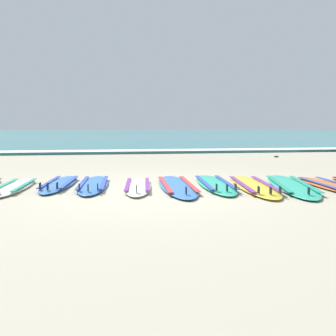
{
  "coord_description": "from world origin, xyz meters",
  "views": [
    {
      "loc": [
        -0.55,
        -5.84,
        1.12
      ],
      "look_at": [
        0.43,
        1.15,
        0.25
      ],
      "focal_mm": 37.32,
      "sensor_mm": 36.0,
      "label": 1
    }
  ],
  "objects": [
    {
      "name": "surfboard_7",
      "position": [
        1.84,
        0.08,
        0.04
      ],
      "size": [
        0.87,
        2.49,
        0.18
      ],
      "color": "yellow",
      "rests_on": "ground"
    },
    {
      "name": "ground_plane",
      "position": [
        0.0,
        0.0,
        0.0
      ],
      "size": [
        80.0,
        80.0,
        0.0
      ],
      "primitive_type": "plane",
      "color": "#B7AD93"
    },
    {
      "name": "surfboard_1",
      "position": [
        -2.4,
        0.55,
        0.04
      ],
      "size": [
        0.54,
        1.95,
        0.18
      ],
      "color": "silver",
      "rests_on": "ground"
    },
    {
      "name": "surfboard_3",
      "position": [
        -1.03,
        0.61,
        0.04
      ],
      "size": [
        0.59,
        2.14,
        0.18
      ],
      "color": "#3875CC",
      "rests_on": "ground"
    },
    {
      "name": "wave_foam_strip",
      "position": [
        0.0,
        8.25,
        0.06
      ],
      "size": [
        80.0,
        1.12,
        0.11
      ],
      "primitive_type": "cube",
      "color": "white",
      "rests_on": "ground"
    },
    {
      "name": "sea",
      "position": [
        0.0,
        37.69,
        0.05
      ],
      "size": [
        80.0,
        60.0,
        0.1
      ],
      "primitive_type": "cube",
      "color": "teal",
      "rests_on": "ground"
    },
    {
      "name": "surfboard_2",
      "position": [
        -1.66,
        0.77,
        0.04
      ],
      "size": [
        0.65,
        2.04,
        0.18
      ],
      "color": "#3875CC",
      "rests_on": "ground"
    },
    {
      "name": "surfboard_4",
      "position": [
        -0.24,
        0.32,
        0.04
      ],
      "size": [
        0.62,
        1.96,
        0.18
      ],
      "color": "silver",
      "rests_on": "ground"
    },
    {
      "name": "surfboard_6",
      "position": [
        1.19,
        0.35,
        0.04
      ],
      "size": [
        0.69,
        2.3,
        0.18
      ],
      "color": "#2DB793",
      "rests_on": "ground"
    },
    {
      "name": "surfboard_9",
      "position": [
        3.2,
        -0.08,
        0.04
      ],
      "size": [
        0.55,
        2.09,
        0.18
      ],
      "color": "orange",
      "rests_on": "ground"
    },
    {
      "name": "surfboard_5",
      "position": [
        0.47,
        0.27,
        0.04
      ],
      "size": [
        0.63,
        2.42,
        0.18
      ],
      "color": "#3875CC",
      "rests_on": "ground"
    },
    {
      "name": "surfboard_8",
      "position": [
        2.52,
        0.02,
        0.04
      ],
      "size": [
        1.2,
        2.66,
        0.18
      ],
      "color": "#2DB793",
      "rests_on": "ground"
    },
    {
      "name": "seaweed_clump_near_shoreline",
      "position": [
        4.88,
        5.67,
        0.03
      ],
      "size": [
        0.16,
        0.13,
        0.06
      ],
      "primitive_type": "ellipsoid",
      "color": "#2D381E",
      "rests_on": "ground"
    }
  ]
}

